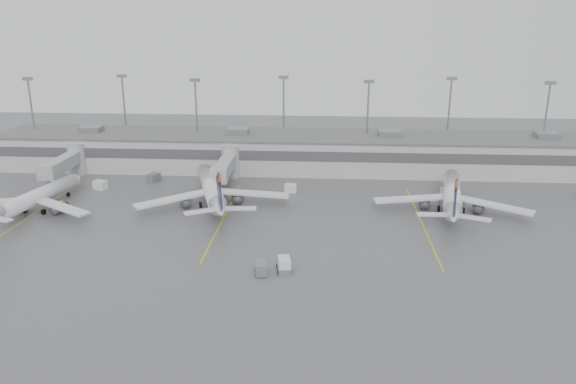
# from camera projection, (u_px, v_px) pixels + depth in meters

# --- Properties ---
(ground) EXTENTS (260.00, 260.00, 0.00)m
(ground) POSITION_uv_depth(u_px,v_px,m) (320.00, 281.00, 76.61)
(ground) COLOR #515153
(ground) RESTS_ON ground
(terminal) EXTENTS (152.00, 17.00, 9.45)m
(terminal) POSITION_uv_depth(u_px,v_px,m) (323.00, 152.00, 130.47)
(terminal) COLOR #A7A7A2
(terminal) RESTS_ON ground
(light_masts) EXTENTS (142.40, 8.00, 20.60)m
(light_masts) POSITION_uv_depth(u_px,v_px,m) (324.00, 114.00, 133.57)
(light_masts) COLOR gray
(light_masts) RESTS_ON ground
(jet_bridge_left) EXTENTS (4.00, 17.20, 7.00)m
(jet_bridge_left) POSITION_uv_depth(u_px,v_px,m) (69.00, 162.00, 122.49)
(jet_bridge_left) COLOR #939698
(jet_bridge_left) RESTS_ON ground
(jet_bridge_right) EXTENTS (4.00, 17.20, 7.00)m
(jet_bridge_right) POSITION_uv_depth(u_px,v_px,m) (227.00, 165.00, 120.23)
(jet_bridge_right) COLOR #939698
(jet_bridge_right) RESTS_ON ground
(stand_markings) EXTENTS (105.25, 40.00, 0.01)m
(stand_markings) POSITION_uv_depth(u_px,v_px,m) (321.00, 219.00, 99.42)
(stand_markings) COLOR #D8C80C
(stand_markings) RESTS_ON ground
(jet_far_left) EXTENTS (25.14, 28.42, 9.26)m
(jet_far_left) POSITION_uv_depth(u_px,v_px,m) (34.00, 198.00, 101.97)
(jet_far_left) COLOR silver
(jet_far_left) RESTS_ON ground
(jet_mid_left) EXTENTS (27.77, 31.62, 10.55)m
(jet_mid_left) POSITION_uv_depth(u_px,v_px,m) (212.00, 189.00, 105.58)
(jet_mid_left) COLOR silver
(jet_mid_left) RESTS_ON ground
(jet_mid_right) EXTENTS (27.72, 31.36, 10.24)m
(jet_mid_right) POSITION_uv_depth(u_px,v_px,m) (452.00, 195.00, 102.56)
(jet_mid_right) COLOR silver
(jet_mid_right) RESTS_ON ground
(baggage_tug) EXTENTS (2.48, 3.38, 1.99)m
(baggage_tug) POSITION_uv_depth(u_px,v_px,m) (284.00, 266.00, 79.32)
(baggage_tug) COLOR silver
(baggage_tug) RESTS_ON ground
(baggage_cart) EXTENTS (1.98, 2.91, 1.72)m
(baggage_cart) POSITION_uv_depth(u_px,v_px,m) (261.00, 268.00, 78.35)
(baggage_cart) COLOR slate
(baggage_cart) RESTS_ON ground
(gse_uld_a) EXTENTS (3.03, 2.49, 1.85)m
(gse_uld_a) POSITION_uv_depth(u_px,v_px,m) (100.00, 185.00, 116.35)
(gse_uld_a) COLOR silver
(gse_uld_a) RESTS_ON ground
(gse_uld_b) EXTENTS (2.51, 1.79, 1.69)m
(gse_uld_b) POSITION_uv_depth(u_px,v_px,m) (291.00, 188.00, 114.47)
(gse_uld_b) COLOR silver
(gse_uld_b) RESTS_ON ground
(gse_uld_c) EXTENTS (2.59, 2.00, 1.64)m
(gse_uld_c) POSITION_uv_depth(u_px,v_px,m) (447.00, 192.00, 112.13)
(gse_uld_c) COLOR silver
(gse_uld_c) RESTS_ON ground
(gse_loader) EXTENTS (2.71, 3.31, 1.78)m
(gse_loader) POSITION_uv_depth(u_px,v_px,m) (154.00, 178.00, 121.72)
(gse_loader) COLOR slate
(gse_loader) RESTS_ON ground
(cone_a) EXTENTS (0.45, 0.45, 0.71)m
(cone_a) POSITION_uv_depth(u_px,v_px,m) (73.00, 186.00, 117.76)
(cone_a) COLOR orange
(cone_a) RESTS_ON ground
(cone_b) EXTENTS (0.40, 0.40, 0.64)m
(cone_b) POSITION_uv_depth(u_px,v_px,m) (205.00, 187.00, 116.68)
(cone_b) COLOR orange
(cone_b) RESTS_ON ground
(cone_c) EXTENTS (0.38, 0.38, 0.60)m
(cone_c) POSITION_uv_depth(u_px,v_px,m) (428.00, 198.00, 110.26)
(cone_c) COLOR orange
(cone_c) RESTS_ON ground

